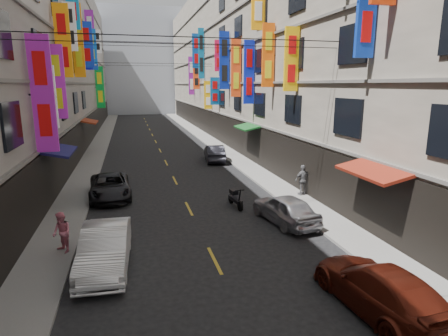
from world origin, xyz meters
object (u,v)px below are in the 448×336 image
car_left_mid (105,248)px  pedestrian_lfar (62,233)px  scooter_far_right (235,199)px  car_right_mid (285,209)px  car_right_far (215,153)px  car_right_near (380,289)px  car_left_far (110,186)px  pedestrian_rfar (303,180)px

car_left_mid → pedestrian_lfar: pedestrian_lfar is taller
scooter_far_right → car_right_mid: size_ratio=0.45×
car_right_mid → car_right_far: (0.00, 14.70, 0.01)m
scooter_far_right → car_right_near: (1.42, -9.87, 0.24)m
car_left_far → car_right_far: (8.00, 8.63, 0.03)m
car_right_near → car_right_mid: size_ratio=1.18×
car_right_mid → pedestrian_rfar: 4.43m
car_left_far → pedestrian_lfar: pedestrian_lfar is taller
car_right_far → pedestrian_rfar: 11.43m
car_left_far → pedestrian_rfar: size_ratio=2.71×
scooter_far_right → car_left_far: size_ratio=0.38×
scooter_far_right → car_right_near: bearing=92.4°
scooter_far_right → car_right_mid: 3.22m
car_left_far → scooter_far_right: bearing=-30.4°
car_left_mid → car_right_far: (7.79, 17.24, -0.05)m
car_left_mid → car_right_mid: bearing=20.8°
car_right_near → pedestrian_lfar: bearing=-37.0°
car_left_mid → pedestrian_rfar: pedestrian_rfar is taller
car_right_near → car_right_mid: car_right_near is taller
scooter_far_right → car_right_mid: (1.60, -2.78, 0.24)m
scooter_far_right → car_left_mid: 8.17m
scooter_far_right → car_right_mid: bearing=114.1°
pedestrian_rfar → car_right_near: bearing=65.8°
car_right_near → car_right_mid: 7.09m
scooter_far_right → car_left_far: 7.20m
pedestrian_lfar → car_right_near: bearing=20.1°
scooter_far_right → pedestrian_lfar: pedestrian_lfar is taller
car_left_mid → car_right_near: (7.61, -4.55, -0.05)m
car_right_near → car_right_far: 21.79m
car_left_mid → scooter_far_right: bearing=43.4°
car_right_near → pedestrian_rfar: 11.03m
car_right_far → scooter_far_right: bearing=89.5°
pedestrian_lfar → car_right_far: bearing=112.3°
scooter_far_right → car_right_far: bearing=-103.4°
car_left_far → pedestrian_rfar: pedestrian_rfar is taller
car_left_mid → car_right_far: size_ratio=1.07×
car_right_mid → pedestrian_rfar: pedestrian_rfar is taller
car_right_far → pedestrian_lfar: 18.38m
car_right_near → pedestrian_rfar: pedestrian_rfar is taller
car_left_far → car_right_mid: 10.04m
car_right_far → pedestrian_lfar: (-9.40, -15.80, 0.21)m
car_right_near → pedestrian_lfar: pedestrian_lfar is taller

